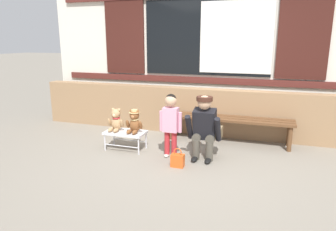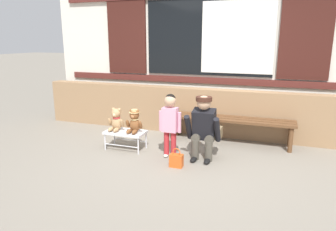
{
  "view_description": "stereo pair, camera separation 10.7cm",
  "coord_description": "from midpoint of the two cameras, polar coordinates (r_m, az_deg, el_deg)",
  "views": [
    {
      "loc": [
        1.19,
        -4.04,
        1.72
      ],
      "look_at": [
        -0.3,
        0.44,
        0.55
      ],
      "focal_mm": 32.96,
      "sensor_mm": 36.0,
      "label": 1
    },
    {
      "loc": [
        1.29,
        -4.0,
        1.72
      ],
      "look_at": [
        -0.3,
        0.44,
        0.55
      ],
      "focal_mm": 32.96,
      "sensor_mm": 36.0,
      "label": 2
    }
  ],
  "objects": [
    {
      "name": "ground_plane",
      "position": [
        4.54,
        2.32,
        -8.33
      ],
      "size": [
        60.0,
        60.0,
        0.0
      ],
      "primitive_type": "plane",
      "color": "gray"
    },
    {
      "name": "brick_low_wall",
      "position": [
        5.73,
        6.62,
        0.77
      ],
      "size": [
        6.42,
        0.25,
        0.85
      ],
      "primitive_type": "cube",
      "color": "#997551",
      "rests_on": "ground"
    },
    {
      "name": "shop_facade",
      "position": [
        6.09,
        8.16,
        13.9
      ],
      "size": [
        6.55,
        0.26,
        3.45
      ],
      "color": "silver",
      "rests_on": "ground"
    },
    {
      "name": "wooden_bench_long",
      "position": [
        5.3,
        11.9,
        -1.13
      ],
      "size": [
        2.1,
        0.4,
        0.44
      ],
      "color": "brown",
      "rests_on": "ground"
    },
    {
      "name": "small_display_bench",
      "position": [
        4.96,
        -7.26,
        -3.25
      ],
      "size": [
        0.64,
        0.36,
        0.3
      ],
      "color": "silver",
      "rests_on": "ground"
    },
    {
      "name": "teddy_bear_plain",
      "position": [
        4.98,
        -8.96,
        -0.88
      ],
      "size": [
        0.28,
        0.26,
        0.36
      ],
      "color": "tan",
      "rests_on": "small_display_bench"
    },
    {
      "name": "teddy_bear_with_hat",
      "position": [
        4.83,
        -5.63,
        -1.11
      ],
      "size": [
        0.28,
        0.27,
        0.36
      ],
      "color": "brown",
      "rests_on": "small_display_bench"
    },
    {
      "name": "child_standing",
      "position": [
        4.5,
        1.08,
        -0.61
      ],
      "size": [
        0.35,
        0.18,
        0.96
      ],
      "color": "#B7282D",
      "rests_on": "ground"
    },
    {
      "name": "adult_crouching",
      "position": [
        4.51,
        7.43,
        -2.15
      ],
      "size": [
        0.5,
        0.49,
        0.95
      ],
      "color": "#4C473D",
      "rests_on": "ground"
    },
    {
      "name": "handbag_on_ground",
      "position": [
        4.3,
        2.28,
        -8.27
      ],
      "size": [
        0.18,
        0.11,
        0.27
      ],
      "color": "#DB561E",
      "rests_on": "ground"
    }
  ]
}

